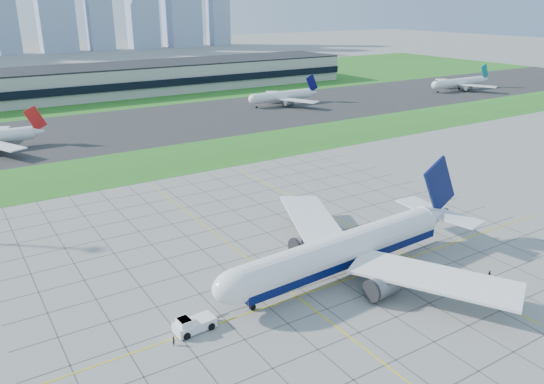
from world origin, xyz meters
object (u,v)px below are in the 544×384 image
at_px(crew_near, 174,341).
at_px(distant_jet_2, 283,96).
at_px(pushback_tug, 193,324).
at_px(distant_jet_3, 460,82).
at_px(airliner, 345,250).
at_px(crew_far, 490,275).

xyz_separation_m(crew_near, distant_jet_2, (123.00, 155.50, 3.70)).
distance_m(pushback_tug, distant_jet_2, 194.32).
bearing_deg(crew_near, distant_jet_2, 9.70).
bearing_deg(distant_jet_3, airliner, -145.81).
relative_size(pushback_tug, distant_jet_2, 0.22).
height_order(airliner, crew_near, airliner).
xyz_separation_m(crew_near, crew_far, (57.55, -12.62, 0.07)).
height_order(crew_near, distant_jet_3, distant_jet_3).
distance_m(airliner, pushback_tug, 32.07).
xyz_separation_m(airliner, pushback_tug, (-31.78, -1.39, -4.01)).
bearing_deg(crew_far, airliner, -174.52).
bearing_deg(crew_near, crew_far, -54.32).
relative_size(airliner, crew_near, 38.99).
xyz_separation_m(crew_far, distant_jet_3, (178.76, 152.17, 3.64)).
distance_m(crew_near, distant_jet_3, 274.47).
bearing_deg(distant_jet_2, crew_far, -111.27).
xyz_separation_m(pushback_tug, crew_near, (-3.99, -1.92, -0.39)).
bearing_deg(pushback_tug, distant_jet_2, 48.74).
bearing_deg(crew_near, pushback_tug, -16.24).
xyz_separation_m(airliner, crew_near, (-35.78, -3.31, -4.40)).
xyz_separation_m(pushback_tug, crew_far, (53.56, -14.54, -0.32)).
bearing_deg(crew_near, airliner, -36.67).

